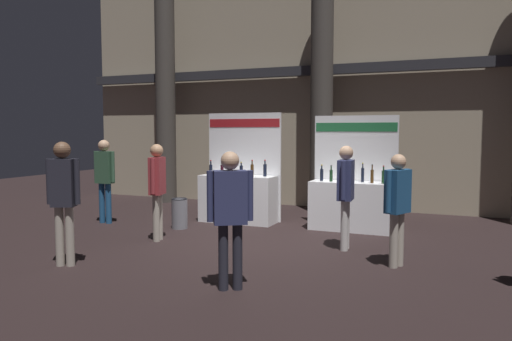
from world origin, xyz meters
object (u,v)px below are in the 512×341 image
at_px(visitor_6, 105,174).
at_px(exhibitor_booth_1, 352,201).
at_px(visitor_4, 346,188).
at_px(visitor_1, 230,207).
at_px(visitor_5, 398,200).
at_px(trash_bin, 180,213).
at_px(visitor_2, 157,184).
at_px(visitor_0, 63,193).
at_px(exhibitor_booth_0, 239,194).

bearing_deg(visitor_6, exhibitor_booth_1, -162.65).
bearing_deg(visitor_6, visitor_4, 178.74).
bearing_deg(visitor_1, visitor_5, 14.95).
height_order(trash_bin, visitor_1, visitor_1).
distance_m(trash_bin, visitor_2, 1.33).
distance_m(trash_bin, visitor_1, 4.13).
relative_size(exhibitor_booth_1, visitor_0, 1.26).
height_order(visitor_1, visitor_5, visitor_1).
distance_m(trash_bin, visitor_5, 4.63).
height_order(visitor_4, visitor_6, visitor_6).
bearing_deg(exhibitor_booth_1, visitor_6, -165.07).
height_order(trash_bin, visitor_6, visitor_6).
xyz_separation_m(visitor_2, visitor_4, (3.28, 0.64, 0.01)).
xyz_separation_m(visitor_4, visitor_6, (-5.28, 0.34, 0.02)).
distance_m(visitor_1, visitor_4, 2.76).
height_order(exhibitor_booth_1, visitor_0, exhibitor_booth_1).
bearing_deg(visitor_4, visitor_2, -82.93).
bearing_deg(visitor_2, visitor_0, -22.38).
bearing_deg(exhibitor_booth_0, visitor_1, -66.41).
distance_m(visitor_0, visitor_4, 4.41).
height_order(exhibitor_booth_1, visitor_1, exhibitor_booth_1).
distance_m(trash_bin, visitor_4, 3.61).
height_order(visitor_0, visitor_2, visitor_0).
xyz_separation_m(exhibitor_booth_1, visitor_0, (-3.32, -4.27, 0.50)).
bearing_deg(exhibitor_booth_1, visitor_2, -142.55).
relative_size(visitor_0, visitor_6, 1.02).
xyz_separation_m(trash_bin, visitor_5, (4.42, -1.20, 0.67)).
bearing_deg(visitor_1, trash_bin, 98.80).
bearing_deg(visitor_0, visitor_5, -179.07).
distance_m(exhibitor_booth_0, exhibitor_booth_1, 2.45).
bearing_deg(exhibitor_booth_0, visitor_4, -30.57).
bearing_deg(visitor_4, trash_bin, -101.46).
xyz_separation_m(exhibitor_booth_1, visitor_4, (0.25, -1.68, 0.46)).
bearing_deg(trash_bin, visitor_0, -91.33).
bearing_deg(trash_bin, visitor_1, -49.42).
bearing_deg(visitor_2, visitor_5, 74.79).
xyz_separation_m(exhibitor_booth_1, trash_bin, (-3.25, -1.22, -0.28)).
relative_size(visitor_4, visitor_5, 1.05).
height_order(visitor_0, visitor_4, visitor_0).
relative_size(trash_bin, visitor_5, 0.37).
xyz_separation_m(trash_bin, visitor_0, (-0.07, -3.05, 0.77)).
distance_m(visitor_2, visitor_4, 3.34).
height_order(visitor_0, visitor_1, visitor_0).
distance_m(visitor_2, visitor_5, 4.20).
bearing_deg(exhibitor_booth_0, visitor_2, -104.59).
bearing_deg(visitor_0, trash_bin, -112.75).
distance_m(visitor_2, visitor_6, 2.23).
bearing_deg(visitor_4, visitor_0, -58.01).
height_order(visitor_0, visitor_6, visitor_0).
xyz_separation_m(visitor_0, visitor_1, (2.72, -0.04, -0.04)).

